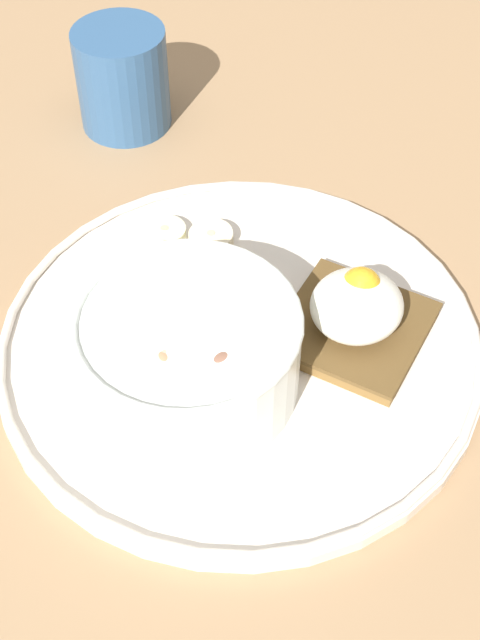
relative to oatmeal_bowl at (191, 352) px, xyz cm
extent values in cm
cube|color=#9E7B56|center=(-4.49, -0.19, -5.07)|extent=(120.00, 120.00, 2.00)
cylinder|color=silver|center=(-4.49, -0.19, -3.57)|extent=(30.66, 30.66, 1.00)
torus|color=silver|center=(-4.49, -0.19, -2.77)|extent=(30.46, 30.46, 0.60)
cylinder|color=white|center=(-0.01, 0.00, -0.26)|extent=(13.10, 13.10, 5.62)
torus|color=white|center=(-0.01, 0.00, 2.55)|extent=(13.30, 13.30, 0.60)
cylinder|color=beige|center=(-0.01, 0.00, -0.45)|extent=(11.70, 11.70, 4.84)
ellipsoid|color=beige|center=(-0.01, 0.00, 1.77)|extent=(11.12, 11.12, 1.20)
ellipsoid|color=tan|center=(2.66, 0.66, 2.18)|extent=(1.91, 2.24, 0.82)
ellipsoid|color=#97654B|center=(-2.30, -2.56, 2.14)|extent=(2.07, 1.80, 0.75)
ellipsoid|color=#CBB295|center=(0.01, 0.00, 2.04)|extent=(1.36, 0.98, 0.54)
ellipsoid|color=tan|center=(0.01, 0.00, 2.08)|extent=(1.69, 1.68, 0.62)
ellipsoid|color=tan|center=(3.24, 0.42, 2.08)|extent=(1.56, 1.75, 0.63)
ellipsoid|color=#8F614B|center=(0.60, 3.02, 2.18)|extent=(1.97, 1.29, 0.83)
ellipsoid|color=#D3AD92|center=(2.46, 0.49, 2.17)|extent=(2.15, 1.74, 0.80)
cube|color=brown|center=(-9.72, 4.77, -2.15)|extent=(10.45, 10.45, 0.30)
cube|color=brown|center=(-9.72, 4.77, -2.56)|extent=(10.25, 10.25, 1.02)
ellipsoid|color=white|center=(-9.72, 4.77, -0.34)|extent=(5.94, 5.70, 3.42)
sphere|color=gold|center=(-10.44, 4.44, 0.51)|extent=(2.56, 2.56, 2.56)
cylinder|color=#F3EEBB|center=(-8.10, -5.24, -2.44)|extent=(4.42, 4.36, 1.47)
cylinder|color=#BEB992|center=(-8.10, -5.24, -1.90)|extent=(0.79, 0.78, 0.19)
cylinder|color=#FBEABD|center=(-5.49, -8.84, -2.43)|extent=(3.56, 3.46, 1.49)
cylinder|color=#C4B794|center=(-5.49, -8.84, -1.90)|extent=(0.63, 0.62, 0.20)
cylinder|color=beige|center=(-9.66, -7.61, -2.50)|extent=(3.21, 3.15, 1.24)
cylinder|color=#BDAE8D|center=(-9.66, -7.61, -1.97)|extent=(0.57, 0.57, 0.15)
cylinder|color=beige|center=(-7.95, -10.46, -2.58)|extent=(3.94, 3.93, 1.02)
cylinder|color=#B6B690|center=(-7.95, -10.46, -2.11)|extent=(0.71, 0.71, 0.13)
cylinder|color=beige|center=(-2.99, -8.32, -2.53)|extent=(3.83, 3.75, 1.35)
cylinder|color=#BAB28A|center=(-2.99, -8.32, -2.11)|extent=(0.68, 0.67, 0.21)
cylinder|color=#315884|center=(-16.42, -23.61, 0.02)|extent=(7.29, 7.29, 8.19)
cylinder|color=#312513|center=(-16.42, -23.61, 3.13)|extent=(6.20, 6.20, 0.40)
camera|label=1|loc=(22.49, 24.33, 39.97)|focal=50.00mm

